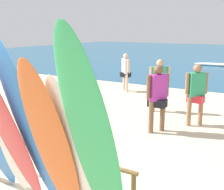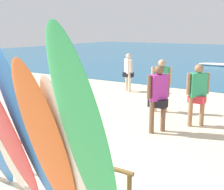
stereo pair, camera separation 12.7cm
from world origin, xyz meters
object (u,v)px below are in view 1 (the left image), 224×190
surfboard_orange_7 (53,147)px  surfboard_white_8 (75,155)px  distant_boat (215,65)px  beachgoer_strolling (158,94)px  surfboard_rack (39,154)px  surfboard_red_5 (6,127)px  surfboard_green_9 (94,144)px  surfboard_blue_6 (29,129)px  beachgoer_midbeach (196,91)px  beachgoer_by_water (159,82)px  beachgoer_photographing (126,70)px

surfboard_orange_7 → surfboard_white_8: size_ratio=1.10×
distant_boat → beachgoer_strolling: bearing=-84.4°
surfboard_rack → surfboard_white_8: bearing=-24.7°
surfboard_rack → surfboard_white_8: 1.35m
surfboard_red_5 → surfboard_green_9: size_ratio=0.96×
surfboard_orange_7 → beachgoer_strolling: (-0.26, 4.13, -0.16)m
surfboard_blue_6 → distant_boat: bearing=97.5°
surfboard_green_9 → beachgoer_strolling: bearing=100.9°
surfboard_green_9 → beachgoer_midbeach: size_ratio=1.68×
surfboard_green_9 → beachgoer_by_water: size_ratio=1.69×
surfboard_green_9 → beachgoer_strolling: (-0.89, 4.15, -0.34)m
surfboard_rack → beachgoer_strolling: size_ratio=2.06×
surfboard_rack → beachgoer_photographing: 7.82m
surfboard_green_9 → beachgoer_by_water: bearing=103.4°
beachgoer_by_water → distant_boat: 13.06m
beachgoer_midbeach → beachgoer_by_water: (-1.35, 0.78, -0.01)m
beachgoer_strolling → surfboard_red_5: bearing=26.4°
surfboard_rack → surfboard_orange_7: 1.27m
surfboard_green_9 → beachgoer_photographing: surfboard_green_9 is taller
beachgoer_photographing → beachgoer_strolling: (3.01, -3.98, 0.07)m
beachgoer_by_water → distant_boat: size_ratio=0.55×
surfboard_green_9 → beachgoer_strolling: surfboard_green_9 is taller
surfboard_blue_6 → surfboard_orange_7: bearing=-2.6°
surfboard_blue_6 → beachgoer_photographing: surfboard_blue_6 is taller
surfboard_green_9 → surfboard_rack: bearing=154.8°
surfboard_orange_7 → beachgoer_photographing: bearing=106.3°
beachgoer_by_water → surfboard_white_8: bearing=77.6°
surfboard_red_5 → surfboard_blue_6: bearing=20.3°
surfboard_orange_7 → beachgoer_photographing: 8.75m
surfboard_orange_7 → surfboard_white_8: 0.29m
surfboard_red_5 → surfboard_white_8: size_ratio=1.23×
surfboard_blue_6 → surfboard_white_8: (0.67, 0.09, -0.25)m
surfboard_orange_7 → surfboard_white_8: (0.24, 0.14, -0.10)m
surfboard_green_9 → beachgoer_midbeach: 5.17m
surfboard_white_8 → beachgoer_photographing: surfboard_white_8 is taller
surfboard_orange_7 → beachgoer_photographing: (-3.27, 8.11, -0.24)m
surfboard_red_5 → beachgoer_photographing: bearing=112.6°
surfboard_blue_6 → beachgoer_midbeach: surfboard_blue_6 is taller
surfboard_red_5 → beachgoer_strolling: (0.52, 4.17, -0.30)m
surfboard_orange_7 → beachgoer_by_water: (-0.91, 5.91, -0.20)m
surfboard_rack → surfboard_orange_7: bearing=-36.0°
surfboard_rack → beachgoer_strolling: beachgoer_strolling is taller
surfboard_white_8 → distant_boat: 18.91m
surfboard_white_8 → beachgoer_strolling: size_ratio=1.29×
surfboard_orange_7 → beachgoer_by_water: size_ratio=1.46×
beachgoer_photographing → beachgoer_midbeach: bearing=1.0°
surfboard_white_8 → surfboard_orange_7: bearing=-145.7°
beachgoer_midbeach → beachgoer_photographing: bearing=100.5°
beachgoer_photographing → surfboard_white_8: bearing=-26.5°
surfboard_blue_6 → beachgoer_strolling: size_ratio=1.58×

